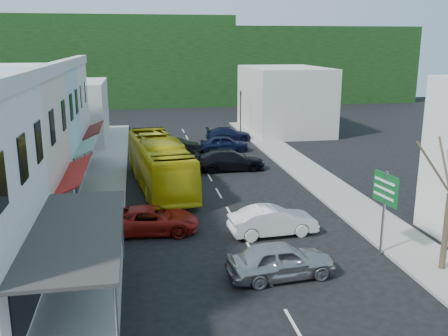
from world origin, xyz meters
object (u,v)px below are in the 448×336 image
(pedestrian_left, at_px, (108,220))
(traffic_signal, at_px, (241,113))
(direction_sign, at_px, (383,214))
(car_red, at_px, (151,220))
(car_white, at_px, (273,222))
(car_silver, at_px, (281,262))
(bus, at_px, (159,165))

(pedestrian_left, distance_m, traffic_signal, 30.10)
(direction_sign, relative_size, traffic_signal, 0.85)
(car_red, height_order, pedestrian_left, pedestrian_left)
(car_white, xyz_separation_m, traffic_signal, (4.27, 28.17, 1.66))
(car_red, distance_m, direction_sign, 11.47)
(car_white, bearing_deg, car_silver, 164.07)
(car_red, bearing_deg, car_silver, -135.32)
(car_silver, bearing_deg, car_red, 34.54)
(car_white, distance_m, direction_sign, 5.56)
(car_silver, distance_m, direction_sign, 5.56)
(pedestrian_left, xyz_separation_m, direction_sign, (12.53, -4.15, 1.01))
(car_silver, xyz_separation_m, car_red, (-5.16, 6.09, 0.00))
(bus, bearing_deg, car_silver, -80.22)
(car_white, bearing_deg, traffic_signal, -13.01)
(car_red, bearing_deg, car_white, -98.36)
(car_white, height_order, direction_sign, direction_sign)
(bus, xyz_separation_m, car_white, (5.24, -9.79, -0.85))
(bus, height_order, car_silver, bus)
(direction_sign, height_order, traffic_signal, traffic_signal)
(direction_sign, bearing_deg, traffic_signal, 82.85)
(bus, height_order, direction_sign, direction_sign)
(car_red, bearing_deg, direction_sign, -109.95)
(car_white, xyz_separation_m, direction_sign, (4.27, -3.31, 1.31))
(car_silver, relative_size, car_white, 1.00)
(car_red, relative_size, direction_sign, 1.15)
(bus, distance_m, traffic_signal, 20.71)
(pedestrian_left, bearing_deg, car_white, -104.60)
(bus, height_order, pedestrian_left, bus)
(car_red, bearing_deg, pedestrian_left, 108.79)
(bus, relative_size, car_white, 2.64)
(car_silver, xyz_separation_m, traffic_signal, (5.23, 32.87, 1.66))
(direction_sign, bearing_deg, car_white, 135.01)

